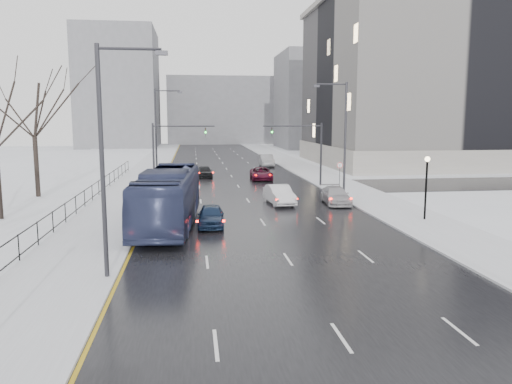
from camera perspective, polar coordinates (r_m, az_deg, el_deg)
name	(u,v)px	position (r m, az deg, el deg)	size (l,w,h in m)	color
road	(230,175)	(62.16, -2.96, 2.01)	(16.00, 150.00, 0.04)	black
cross_road	(239,188)	(50.29, -1.93, 0.49)	(130.00, 10.00, 0.04)	black
sidewalk_left	(144,175)	(62.26, -12.65, 1.88)	(5.00, 150.00, 0.16)	silver
sidewalk_right	(313,173)	(63.80, 6.49, 2.18)	(5.00, 150.00, 0.16)	silver
park_strip	(63,177)	(63.87, -21.17, 1.66)	(14.00, 150.00, 0.12)	white
tree_park_d	(1,220)	(38.60, -27.14, -2.91)	(8.75, 8.75, 12.50)	black
tree_park_e	(39,198)	(48.09, -23.59, -0.61)	(9.45, 9.45, 13.50)	black
iron_fence	(57,217)	(33.25, -21.77, -2.68)	(0.06, 70.00, 1.30)	black
streetlight_r_mid	(343,134)	(43.53, 9.87, 6.53)	(2.95, 0.25, 10.00)	#2D2D33
streetlight_l_near	(107,151)	(21.93, -16.65, 4.53)	(2.95, 0.25, 10.00)	#2D2D33
streetlight_l_far	(158,131)	(53.73, -11.14, 6.84)	(2.95, 0.25, 10.00)	#2D2D33
lamppost_r_mid	(426,179)	(35.47, 18.90, 1.46)	(0.36, 0.36, 4.28)	black
mast_signal_right	(311,147)	(51.09, 6.29, 5.17)	(6.10, 0.33, 6.50)	#2D2D33
mast_signal_left	(164,148)	(49.75, -10.42, 5.00)	(6.10, 0.33, 6.50)	#2D2D33
no_uturn_sign	(340,168)	(47.87, 9.55, 2.72)	(0.60, 0.06, 2.70)	#2D2D33
civic_building	(451,90)	(83.68, 21.40, 10.77)	(41.00, 31.00, 24.80)	gray
bldg_far_right	(330,101)	(121.14, 8.50, 10.26)	(24.00, 20.00, 22.00)	slate
bldg_far_left	(119,89)	(127.98, -15.36, 11.30)	(18.00, 22.00, 28.00)	slate
bldg_far_center	(223,111)	(141.87, -3.83, 9.25)	(30.00, 18.00, 18.00)	slate
bus	(168,198)	(32.63, -9.99, -0.63)	(3.13, 13.37, 3.73)	navy
sedan_center_near	(211,216)	(32.32, -5.17, -2.72)	(1.65, 4.10, 1.40)	#172846
sedan_right_near	(279,195)	(40.51, 2.68, -0.30)	(1.66, 4.75, 1.56)	silver
sedan_right_cross	(261,174)	(56.57, 0.60, 2.12)	(2.33, 5.05, 1.40)	#460C20
sedan_right_far	(336,196)	(41.11, 9.09, -0.40)	(1.94, 4.76, 1.38)	#A8A6AB
sedan_center_far	(205,171)	(59.31, -5.88, 2.35)	(1.63, 4.04, 1.38)	black
sedan_right_distant	(267,160)	(72.39, 1.21, 3.62)	(1.81, 5.19, 1.71)	gray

